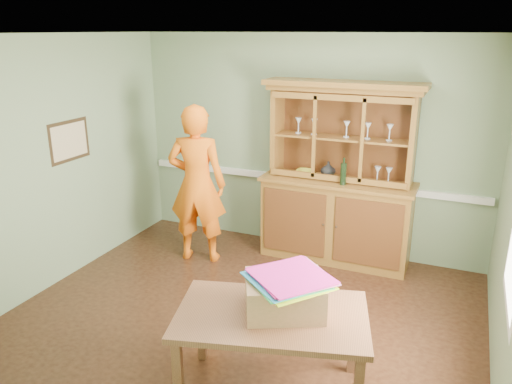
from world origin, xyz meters
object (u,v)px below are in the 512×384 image
at_px(cardboard_box, 284,295).
at_px(china_hutch, 337,200).
at_px(person, 197,184).
at_px(dining_table, 272,323).

bearing_deg(cardboard_box, china_hutch, 95.41).
height_order(china_hutch, person, china_hutch).
bearing_deg(dining_table, cardboard_box, 28.32).
xyz_separation_m(china_hutch, cardboard_box, (0.24, -2.53, 0.08)).
bearing_deg(dining_table, person, 116.46).
height_order(dining_table, person, person).
xyz_separation_m(china_hutch, dining_table, (0.17, -2.60, -0.13)).
bearing_deg(cardboard_box, dining_table, -136.36).
xyz_separation_m(dining_table, cardboard_box, (0.07, 0.07, 0.22)).
distance_m(dining_table, person, 2.61).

